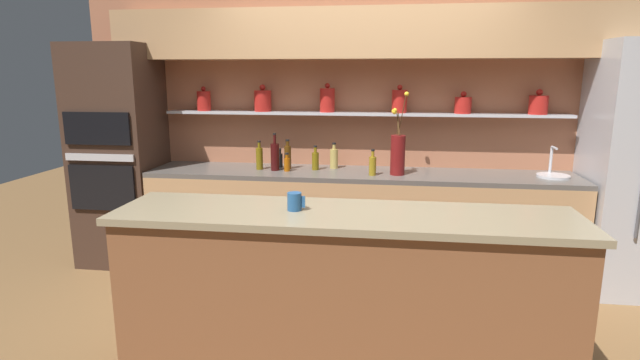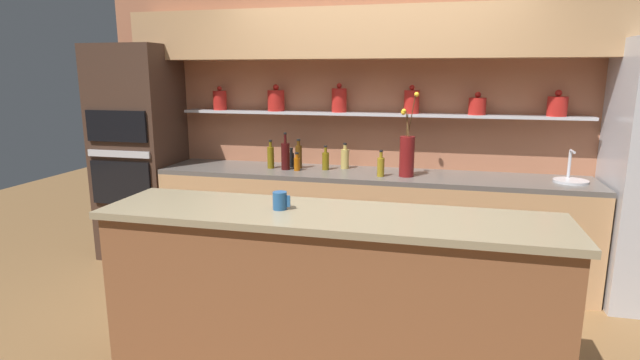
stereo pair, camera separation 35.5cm
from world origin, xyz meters
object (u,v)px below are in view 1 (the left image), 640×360
refrigerator (639,170)px  bottle_spirit_0 (288,156)px  sink_fixture (553,174)px  bottle_wine_4 (275,156)px  bottle_oil_2 (373,165)px  coffee_mug (295,201)px  bottle_oil_3 (259,158)px  bottle_oil_5 (315,160)px  bottle_sauce_7 (280,159)px  oven_tower (119,156)px  flower_vase (398,153)px  bottle_spirit_1 (334,158)px  bottle_sauce_6 (287,164)px

refrigerator → bottle_spirit_0: 2.88m
bottle_spirit_0 → sink_fixture: bearing=-1.2°
bottle_wine_4 → bottle_oil_2: bearing=-6.7°
sink_fixture → bottle_wine_4: 2.35m
sink_fixture → coffee_mug: 2.49m
bottle_oil_3 → bottle_oil_5: bottle_oil_3 is taller
bottle_oil_2 → bottle_sauce_7: bottle_oil_2 is taller
refrigerator → oven_tower: (-4.46, 0.04, 0.00)m
flower_vase → bottle_spirit_1: bearing=158.8°
bottle_sauce_6 → bottle_sauce_7: (-0.10, 0.17, 0.01)m
sink_fixture → bottle_sauce_6: (-2.23, -0.06, 0.04)m
bottle_oil_2 → coffee_mug: 1.57m
flower_vase → bottle_sauce_6: bearing=178.8°
bottle_spirit_0 → bottle_oil_3: (-0.25, -0.06, -0.01)m
refrigerator → bottle_oil_3: bearing=179.3°
bottle_spirit_1 → bottle_sauce_7: (-0.49, -0.03, -0.02)m
bottle_sauce_7 → sink_fixture: bearing=-2.6°
bottle_sauce_6 → oven_tower: bearing=178.3°
bottle_wine_4 → coffee_mug: bearing=-73.3°
refrigerator → flower_vase: 1.92m
bottle_spirit_1 → bottle_sauce_7: size_ratio=1.32×
refrigerator → bottle_oil_2: size_ratio=9.14×
oven_tower → bottle_oil_2: 2.35m
refrigerator → bottle_oil_2: 2.12m
bottle_oil_5 → bottle_oil_3: bearing=-174.5°
bottle_oil_3 → bottle_oil_5: 0.50m
bottle_oil_2 → refrigerator: bearing=2.3°
bottle_spirit_0 → bottle_wine_4: (-0.10, -0.08, 0.01)m
refrigerator → flower_vase: refrigerator is taller
bottle_spirit_0 → bottle_sauce_6: size_ratio=1.64×
flower_vase → bottle_oil_5: (-0.72, 0.12, -0.10)m
flower_vase → bottle_sauce_6: 0.96m
sink_fixture → bottle_sauce_7: sink_fixture is taller
sink_fixture → bottle_wine_4: bottle_wine_4 is taller
bottle_sauce_7 → coffee_mug: bearing=-74.9°
flower_vase → bottle_oil_5: 0.74m
bottle_oil_3 → coffee_mug: bottle_oil_3 is taller
sink_fixture → bottle_oil_2: sink_fixture is taller
bottle_wine_4 → coffee_mug: (0.49, -1.62, 0.02)m
bottle_spirit_1 → bottle_wine_4: (-0.50, -0.17, 0.03)m
oven_tower → coffee_mug: size_ratio=20.28×
flower_vase → bottle_oil_3: flower_vase is taller
refrigerator → coffee_mug: refrigerator is taller
sink_fixture → bottle_spirit_0: (-2.25, 0.05, 0.09)m
oven_tower → bottle_sauce_6: (1.59, -0.05, -0.02)m
flower_vase → bottle_wine_4: bearing=177.6°
oven_tower → bottle_oil_5: 1.83m
oven_tower → sink_fixture: bearing=0.2°
oven_tower → bottle_oil_2: (2.34, -0.12, -0.00)m
bottle_oil_3 → bottle_sauce_6: 0.27m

